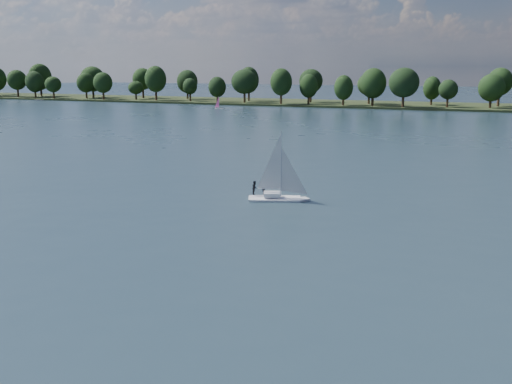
{
  "coord_description": "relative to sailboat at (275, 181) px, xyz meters",
  "views": [
    {
      "loc": [
        11.41,
        -15.98,
        15.11
      ],
      "look_at": [
        -9.44,
        37.1,
        2.5
      ],
      "focal_mm": 40.0,
      "sensor_mm": 36.0,
      "label": 1
    }
  ],
  "objects": [
    {
      "name": "pontoon",
      "position": [
        -165.81,
        146.87,
        -2.35
      ],
      "size": [
        4.33,
        2.79,
        0.5
      ],
      "primitive_type": "cube",
      "rotation": [
        0.0,
        0.0,
        0.21
      ],
      "color": "#57595C",
      "rests_on": "ground"
    },
    {
      "name": "sailboat",
      "position": [
        0.0,
        0.0,
        0.0
      ],
      "size": [
        6.61,
        3.8,
        8.39
      ],
      "rotation": [
        0.0,
        0.0,
        0.34
      ],
      "color": "silver",
      "rests_on": "ground"
    },
    {
      "name": "ground",
      "position": [
        9.88,
        55.81,
        -2.35
      ],
      "size": [
        700.0,
        700.0,
        0.0
      ],
      "primitive_type": "plane",
      "color": "#233342",
      "rests_on": "ground"
    },
    {
      "name": "treeline",
      "position": [
        10.4,
        164.35,
        5.75
      ],
      "size": [
        562.59,
        74.51,
        17.41
      ],
      "color": "black",
      "rests_on": "ground"
    },
    {
      "name": "far_shore",
      "position": [
        9.88,
        167.81,
        -2.35
      ],
      "size": [
        660.0,
        40.0,
        1.5
      ],
      "primitive_type": "cube",
      "color": "black",
      "rests_on": "ground"
    },
    {
      "name": "dinghy_pink",
      "position": [
        -67.18,
        128.4,
        -1.2
      ],
      "size": [
        3.04,
        1.2,
        4.86
      ],
      "rotation": [
        0.0,
        0.0,
        -0.0
      ],
      "color": "silver",
      "rests_on": "ground"
    }
  ]
}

